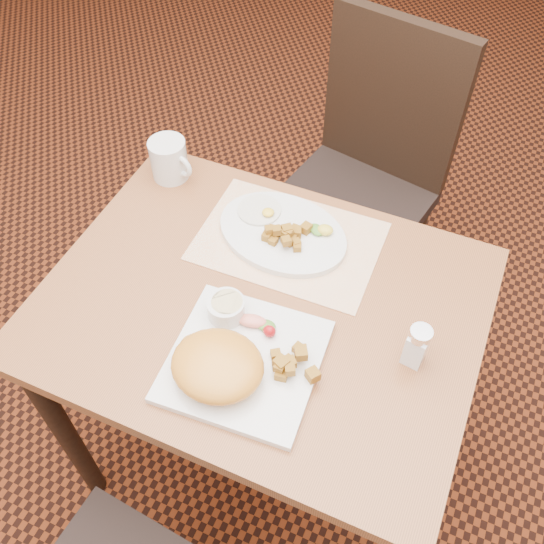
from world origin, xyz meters
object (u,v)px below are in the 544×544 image
Objects in this scene: table at (262,330)px; plate_oval at (283,233)px; plate_square at (245,361)px; coffee_mug at (170,160)px; salt_shaker at (417,345)px; chair_far at (366,170)px.

plate_oval reaches higher than table.
coffee_mug reaches higher than plate_square.
salt_shaker reaches higher than plate_oval.
coffee_mug is (-0.39, 0.41, 0.04)m from plate_square.
salt_shaker is 0.84× the size of coffee_mug.
table is 0.93× the size of chair_far.
plate_square is 2.80× the size of salt_shaker.
salt_shaker is at bearing -29.00° from plate_oval.
chair_far is 8.15× the size of coffee_mug.
salt_shaker is (0.30, -0.73, 0.26)m from chair_far.
chair_far is at bearing 84.20° from plate_oval.
salt_shaker is at bearing 24.83° from plate_square.
chair_far is at bearing 90.55° from plate_square.
table is 0.47m from coffee_mug.
table is 7.57× the size of coffee_mug.
chair_far is at bearing 112.56° from salt_shaker.
coffee_mug is (-0.38, -0.45, 0.26)m from chair_far.
plate_oval reaches higher than plate_square.
plate_square is at bearing -155.17° from salt_shaker.
salt_shaker is at bearing 123.85° from chair_far.
salt_shaker reaches higher than table.
plate_oval is 2.56× the size of coffee_mug.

